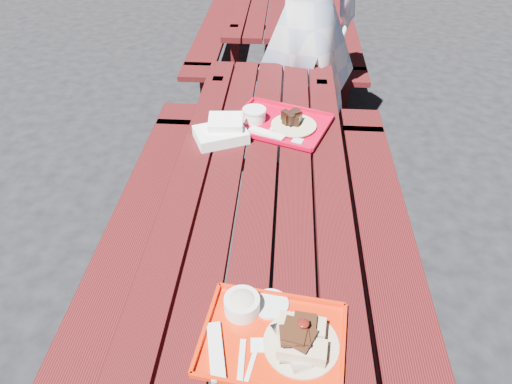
% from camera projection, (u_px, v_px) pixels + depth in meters
% --- Properties ---
extents(ground, '(60.00, 60.00, 0.00)m').
position_uv_depth(ground, '(258.00, 297.00, 2.35)').
color(ground, black).
rests_on(ground, ground).
extents(picnic_table_near, '(1.41, 2.40, 0.75)m').
position_uv_depth(picnic_table_near, '(258.00, 216.00, 2.00)').
color(picnic_table_near, '#470D11').
rests_on(picnic_table_near, ground).
extents(picnic_table_far, '(1.41, 2.40, 0.75)m').
position_uv_depth(picnic_table_far, '(279.00, 11.00, 4.16)').
color(picnic_table_far, '#470D11').
rests_on(picnic_table_far, ground).
extents(near_tray, '(0.44, 0.36, 0.13)m').
position_uv_depth(near_tray, '(274.00, 330.00, 1.30)').
color(near_tray, red).
rests_on(near_tray, picnic_table_near).
extents(far_tray, '(0.54, 0.48, 0.08)m').
position_uv_depth(far_tray, '(278.00, 122.00, 2.21)').
color(far_tray, '#AF001E').
rests_on(far_tray, picnic_table_near).
extents(white_cloth, '(0.28, 0.25, 0.09)m').
position_uv_depth(white_cloth, '(222.00, 131.00, 2.11)').
color(white_cloth, white).
rests_on(white_cloth, picnic_table_near).
extents(person, '(0.81, 0.66, 1.92)m').
position_uv_depth(person, '(307.00, 22.00, 2.76)').
color(person, '#A3B4DA').
rests_on(person, ground).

